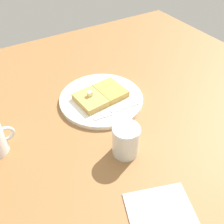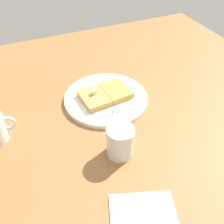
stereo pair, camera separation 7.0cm
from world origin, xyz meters
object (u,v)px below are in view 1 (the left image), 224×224
(fork, at_px, (114,111))
(syrup_jar, at_px, (126,141))
(napkin, at_px, (161,213))
(plate, at_px, (101,99))

(fork, relative_size, syrup_jar, 1.84)
(syrup_jar, bearing_deg, napkin, -98.35)
(plate, relative_size, napkin, 1.89)
(plate, height_order, syrup_jar, syrup_jar)
(syrup_jar, height_order, napkin, syrup_jar)
(syrup_jar, bearing_deg, fork, 70.27)
(syrup_jar, relative_size, napkin, 0.62)
(fork, distance_m, syrup_jar, 0.14)
(fork, height_order, napkin, fork)
(napkin, bearing_deg, plate, 79.19)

